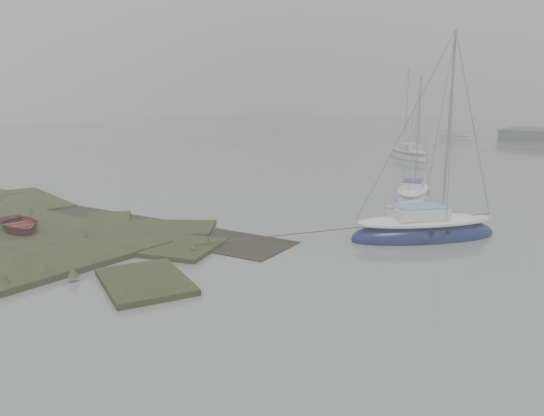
{
  "coord_description": "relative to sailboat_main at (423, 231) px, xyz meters",
  "views": [
    {
      "loc": [
        13.39,
        -10.79,
        6.05
      ],
      "look_at": [
        1.82,
        4.47,
        1.8
      ],
      "focal_mm": 35.0,
      "sensor_mm": 36.0,
      "label": 1
    }
  ],
  "objects": [
    {
      "name": "sailboat_main",
      "position": [
        0.0,
        0.0,
        0.0
      ],
      "size": [
        5.79,
        6.21,
        9.03
      ],
      "rotation": [
        0.0,
        0.0,
        -0.72
      ],
      "color": "#0F163C",
      "rests_on": "ground"
    },
    {
      "name": "sailboat_far_c",
      "position": [
        -14.29,
        47.02,
        -0.09
      ],
      "size": [
        4.5,
        1.71,
        6.24
      ],
      "rotation": [
        0.0,
        0.0,
        1.51
      ],
      "color": "silver",
      "rests_on": "ground"
    },
    {
      "name": "ground",
      "position": [
        -5.49,
        19.85,
        -0.28
      ],
      "size": [
        160.0,
        160.0,
        0.0
      ],
      "primitive_type": "plane",
      "color": "slate",
      "rests_on": "ground"
    },
    {
      "name": "sailboat_far_a",
      "position": [
        -11.31,
        25.04,
        -0.0
      ],
      "size": [
        6.09,
        5.71,
        8.88
      ],
      "rotation": [
        0.0,
        0.0,
        0.85
      ],
      "color": "#B6BAC0",
      "rests_on": "ground"
    },
    {
      "name": "dinghy",
      "position": [
        -13.84,
        -10.07,
        0.25
      ],
      "size": [
        3.39,
        2.74,
        0.62
      ],
      "primitive_type": "imported",
      "rotation": [
        0.0,
        0.0,
        1.35
      ],
      "color": "maroon",
      "rests_on": "marsh_bank"
    },
    {
      "name": "sailboat_white",
      "position": [
        -3.53,
        7.41,
        -0.05
      ],
      "size": [
        3.1,
        5.52,
        7.41
      ],
      "rotation": [
        0.0,
        0.0,
        0.28
      ],
      "color": "silver",
      "rests_on": "ground"
    }
  ]
}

